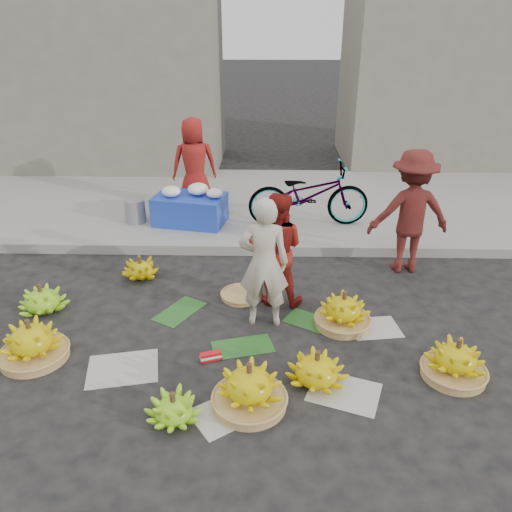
{
  "coord_description": "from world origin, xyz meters",
  "views": [
    {
      "loc": [
        0.15,
        -4.63,
        3.22
      ],
      "look_at": [
        0.02,
        0.62,
        0.7
      ],
      "focal_mm": 35.0,
      "sensor_mm": 36.0,
      "label": 1
    }
  ],
  "objects_px": {
    "banana_bunch_0": "(32,342)",
    "banana_bunch_4": "(456,361)",
    "flower_table": "(191,207)",
    "vendor_cream": "(264,263)",
    "bicycle": "(309,195)"
  },
  "relations": [
    {
      "from": "banana_bunch_4",
      "to": "flower_table",
      "type": "distance_m",
      "value": 4.87
    },
    {
      "from": "vendor_cream",
      "to": "bicycle",
      "type": "bearing_deg",
      "value": -103.71
    },
    {
      "from": "banana_bunch_4",
      "to": "banana_bunch_0",
      "type": "bearing_deg",
      "value": 177.5
    },
    {
      "from": "vendor_cream",
      "to": "banana_bunch_0",
      "type": "bearing_deg",
      "value": 17.79
    },
    {
      "from": "vendor_cream",
      "to": "bicycle",
      "type": "xyz_separation_m",
      "value": [
        0.7,
        2.77,
        -0.13
      ]
    },
    {
      "from": "banana_bunch_0",
      "to": "banana_bunch_4",
      "type": "xyz_separation_m",
      "value": [
        4.27,
        -0.19,
        -0.02
      ]
    },
    {
      "from": "banana_bunch_0",
      "to": "vendor_cream",
      "type": "relative_size",
      "value": 0.52
    },
    {
      "from": "flower_table",
      "to": "banana_bunch_0",
      "type": "bearing_deg",
      "value": -96.8
    },
    {
      "from": "banana_bunch_0",
      "to": "banana_bunch_4",
      "type": "bearing_deg",
      "value": -2.5
    },
    {
      "from": "vendor_cream",
      "to": "flower_table",
      "type": "relative_size",
      "value": 1.23
    },
    {
      "from": "flower_table",
      "to": "banana_bunch_4",
      "type": "bearing_deg",
      "value": -38.86
    },
    {
      "from": "vendor_cream",
      "to": "flower_table",
      "type": "height_order",
      "value": "vendor_cream"
    },
    {
      "from": "banana_bunch_0",
      "to": "bicycle",
      "type": "bearing_deg",
      "value": 48.84
    },
    {
      "from": "banana_bunch_4",
      "to": "vendor_cream",
      "type": "distance_m",
      "value": 2.19
    },
    {
      "from": "flower_table",
      "to": "bicycle",
      "type": "relative_size",
      "value": 0.64
    }
  ]
}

